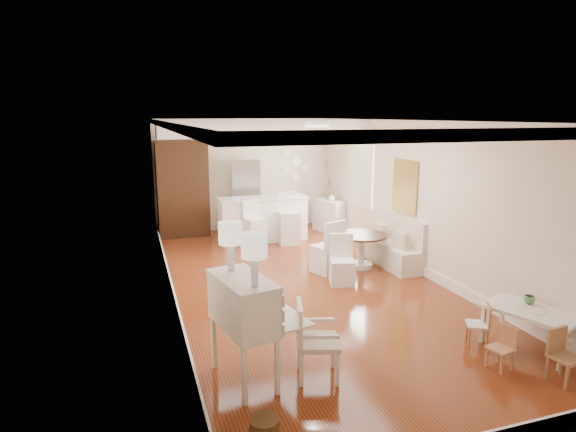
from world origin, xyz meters
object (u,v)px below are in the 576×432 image
kids_chair_b (478,324)px  kids_chair_c (566,357)px  bar_stool_right (288,218)px  sideboard (329,216)px  dining_table (362,251)px  secretary_bureau (243,330)px  breakfast_counter (263,219)px  fridge (260,195)px  bar_stool_left (255,224)px  kids_chair_a (501,348)px  wicker_basket (264,432)px  slip_chair_near (342,260)px  kids_table (529,329)px  pantry_cabinet (183,189)px  gustavian_armchair (318,340)px  slip_chair_far (327,246)px

kids_chair_b → kids_chair_c: kids_chair_c is taller
bar_stool_right → sideboard: bar_stool_right is taller
dining_table → bar_stool_right: size_ratio=0.82×
secretary_bureau → breakfast_counter: (1.80, 5.81, -0.09)m
sideboard → breakfast_counter: bearing=170.7°
breakfast_counter → fridge: bearing=79.2°
fridge → kids_chair_c: bearing=-80.5°
bar_stool_left → bar_stool_right: bearing=-10.3°
kids_chair_a → wicker_basket: bearing=-92.6°
kids_chair_a → fridge: fridge is taller
kids_chair_a → bar_stool_right: (-0.60, 6.05, 0.33)m
kids_chair_c → slip_chair_near: 3.80m
kids_table → bar_stool_left: size_ratio=1.02×
fridge → sideboard: 1.84m
breakfast_counter → pantry_cabinet: 2.11m
bar_stool_right → fridge: bearing=101.8°
kids_chair_a → sideboard: (0.74, 6.83, 0.14)m
slip_chair_near → breakfast_counter: (-0.53, 3.29, 0.08)m
bar_stool_right → fridge: (-0.28, 1.48, 0.31)m
secretary_bureau → pantry_cabinet: pantry_cabinet is taller
bar_stool_right → bar_stool_left: bearing=-174.6°
gustavian_armchair → bar_stool_right: bearing=1.4°
kids_chair_c → slip_chair_near: slip_chair_near is taller
pantry_cabinet → kids_chair_a: bearing=-69.8°
gustavian_armchair → kids_table: size_ratio=0.83×
kids_chair_b → breakfast_counter: breakfast_counter is taller
wicker_basket → pantry_cabinet: bearing=88.7°
gustavian_armchair → slip_chair_far: bearing=-8.0°
breakfast_counter → fridge: size_ratio=1.14×
kids_chair_b → slip_chair_near: 2.71m
dining_table → sideboard: (0.55, 2.90, 0.07)m
kids_table → bar_stool_left: (-2.09, 5.72, 0.25)m
secretary_bureau → bar_stool_right: bearing=55.5°
wicker_basket → fridge: size_ratio=0.15×
slip_chair_near → fridge: fridge is taller
bar_stool_right → slip_chair_near: bearing=-87.9°
kids_chair_b → dining_table: 3.35m
wicker_basket → kids_chair_b: 3.29m
bar_stool_left → breakfast_counter: bearing=41.8°
kids_table → slip_chair_near: bearing=113.0°
bar_stool_left → dining_table: bearing=-66.8°
wicker_basket → slip_chair_far: 4.97m
secretary_bureau → bar_stool_left: bearing=63.0°
kids_table → kids_chair_c: size_ratio=1.74×
kids_chair_a → breakfast_counter: breakfast_counter is taller
secretary_bureau → sideboard: (3.62, 6.15, -0.20)m
fridge → sideboard: bearing=-23.5°
kids_chair_b → dining_table: dining_table is taller
kids_chair_b → fridge: 7.05m
slip_chair_near → bar_stool_left: bearing=123.2°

